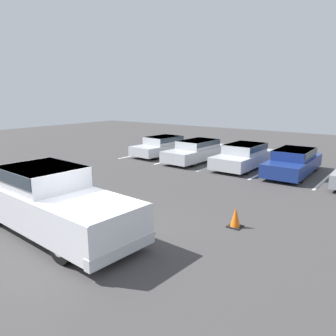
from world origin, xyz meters
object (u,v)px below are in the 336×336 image
(parked_sedan_a, at_px, (163,145))
(parked_sedan_d, at_px, (293,161))
(wheel_stop_curb, at_px, (237,154))
(parked_sedan_c, at_px, (244,155))
(traffic_cone, at_px, (235,218))
(parked_sedan_b, at_px, (197,150))
(pickup_truck, at_px, (50,200))

(parked_sedan_a, distance_m, parked_sedan_d, 8.28)
(parked_sedan_a, xyz_separation_m, wheel_stop_curb, (3.90, 2.82, -0.58))
(parked_sedan_c, xyz_separation_m, traffic_cone, (3.23, -7.76, -0.39))
(parked_sedan_b, bearing_deg, traffic_cone, 40.76)
(traffic_cone, bearing_deg, parked_sedan_b, 128.48)
(parked_sedan_d, xyz_separation_m, wheel_stop_curb, (-4.38, 3.07, -0.59))
(parked_sedan_c, bearing_deg, traffic_cone, 23.27)
(parked_sedan_d, distance_m, wheel_stop_curb, 5.38)
(pickup_truck, distance_m, parked_sedan_b, 11.37)
(parked_sedan_d, bearing_deg, traffic_cone, 3.57)
(parked_sedan_a, relative_size, parked_sedan_d, 0.95)
(parked_sedan_c, bearing_deg, parked_sedan_a, -91.80)
(pickup_truck, relative_size, wheel_stop_curb, 3.18)
(parked_sedan_c, bearing_deg, pickup_truck, -3.62)
(pickup_truck, xyz_separation_m, parked_sedan_b, (-2.09, 11.17, -0.27))
(parked_sedan_a, bearing_deg, pickup_truck, 27.23)
(parked_sedan_a, bearing_deg, parked_sedan_d, 92.53)
(pickup_truck, relative_size, parked_sedan_a, 1.41)
(parked_sedan_a, relative_size, parked_sedan_c, 0.98)
(wheel_stop_curb, bearing_deg, traffic_cone, -65.10)
(parked_sedan_c, bearing_deg, parked_sedan_b, -89.08)
(traffic_cone, xyz_separation_m, wheel_stop_curb, (-5.03, 10.83, -0.21))
(pickup_truck, xyz_separation_m, wheel_stop_curb, (-0.96, 14.26, -0.86))
(parked_sedan_a, relative_size, parked_sedan_b, 0.92)
(parked_sedan_a, bearing_deg, wheel_stop_curb, 130.13)
(wheel_stop_curb, bearing_deg, parked_sedan_a, -144.09)
(traffic_cone, bearing_deg, parked_sedan_a, 138.09)
(traffic_cone, bearing_deg, parked_sedan_d, 94.77)
(parked_sedan_c, distance_m, parked_sedan_d, 2.58)
(pickup_truck, xyz_separation_m, traffic_cone, (4.07, 3.42, -0.64))
(parked_sedan_b, bearing_deg, wheel_stop_curb, 162.13)
(parked_sedan_a, distance_m, parked_sedan_b, 2.78)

